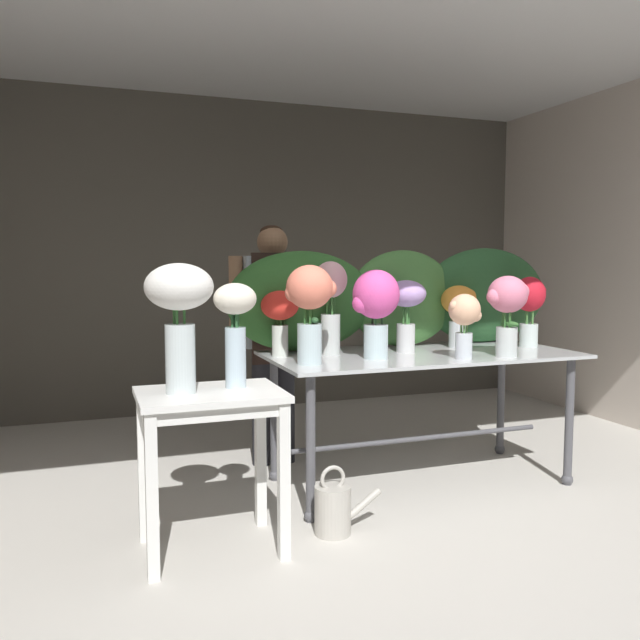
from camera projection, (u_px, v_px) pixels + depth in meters
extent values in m
plane|color=beige|center=(336.00, 465.00, 4.29)|extent=(8.37, 8.37, 0.00)
cube|color=#5B564C|center=(261.00, 257.00, 5.94)|extent=(5.30, 0.12, 2.76)
cube|color=silver|center=(337.00, 22.00, 4.03)|extent=(5.42, 3.93, 0.12)
cube|color=#BBBFC1|center=(421.00, 354.00, 3.88)|extent=(1.84, 0.88, 0.02)
cylinder|color=#4C4C51|center=(311.00, 448.00, 3.32)|extent=(0.05, 0.05, 0.78)
sphere|color=#4C4C51|center=(311.00, 516.00, 3.35)|extent=(0.07, 0.07, 0.07)
cylinder|color=#4C4C51|center=(569.00, 421.00, 3.87)|extent=(0.05, 0.05, 0.78)
sphere|color=#4C4C51|center=(567.00, 479.00, 3.91)|extent=(0.07, 0.07, 0.07)
cylinder|color=#4C4C51|center=(274.00, 418.00, 3.95)|extent=(0.05, 0.05, 0.78)
sphere|color=#4C4C51|center=(275.00, 475.00, 3.99)|extent=(0.07, 0.07, 0.07)
cylinder|color=#4C4C51|center=(501.00, 399.00, 4.51)|extent=(0.05, 0.05, 0.78)
sphere|color=#4C4C51|center=(500.00, 449.00, 4.54)|extent=(0.07, 0.07, 0.07)
cylinder|color=#4C4C51|center=(420.00, 438.00, 3.92)|extent=(1.64, 0.03, 0.03)
cube|color=white|center=(210.00, 394.00, 2.96)|extent=(0.65, 0.49, 0.03)
cube|color=white|center=(210.00, 404.00, 2.96)|extent=(0.59, 0.43, 0.06)
cube|color=white|center=(152.00, 497.00, 2.70)|extent=(0.05, 0.05, 0.72)
cube|color=white|center=(284.00, 481.00, 2.90)|extent=(0.05, 0.05, 0.72)
cube|color=white|center=(143.00, 468.00, 3.09)|extent=(0.05, 0.05, 0.72)
cube|color=white|center=(260.00, 456.00, 3.28)|extent=(0.05, 0.05, 0.72)
cylinder|color=#232328|center=(261.00, 406.00, 4.26)|extent=(0.12, 0.12, 0.79)
cylinder|color=#232328|center=(286.00, 404.00, 4.32)|extent=(0.12, 0.12, 0.79)
cube|color=#B2BCC6|center=(273.00, 301.00, 4.23)|extent=(0.40, 0.22, 0.59)
cube|color=black|center=(278.00, 309.00, 4.13)|extent=(0.34, 0.02, 0.71)
cylinder|color=#936B4C|center=(236.00, 299.00, 4.15)|extent=(0.09, 0.09, 0.55)
cylinder|color=#936B4C|center=(308.00, 298.00, 4.31)|extent=(0.09, 0.09, 0.55)
sphere|color=#936B4C|center=(272.00, 242.00, 4.20)|extent=(0.20, 0.20, 0.20)
ellipsoid|color=black|center=(271.00, 232.00, 4.21)|extent=(0.15, 0.15, 0.09)
ellipsoid|color=#2D6028|center=(302.00, 301.00, 3.93)|extent=(0.93, 0.30, 0.61)
ellipsoid|color=#477F3D|center=(403.00, 298.00, 4.16)|extent=(0.75, 0.25, 0.62)
ellipsoid|color=#28562D|center=(484.00, 295.00, 4.37)|extent=(0.93, 0.29, 0.63)
cylinder|color=silver|center=(529.00, 335.00, 4.15)|extent=(0.12, 0.12, 0.15)
cylinder|color=#9EBCB2|center=(528.00, 342.00, 4.15)|extent=(0.11, 0.11, 0.06)
cylinder|color=#477F3D|center=(532.00, 325.00, 4.15)|extent=(0.01, 0.01, 0.26)
cylinder|color=#477F3D|center=(526.00, 325.00, 4.17)|extent=(0.01, 0.01, 0.26)
cylinder|color=#477F3D|center=(527.00, 325.00, 4.13)|extent=(0.01, 0.01, 0.26)
cylinder|color=#477F3D|center=(532.00, 325.00, 4.11)|extent=(0.01, 0.01, 0.26)
ellipsoid|color=red|center=(530.00, 294.00, 4.12)|extent=(0.20, 0.20, 0.22)
sphere|color=red|center=(519.00, 294.00, 4.08)|extent=(0.07, 0.07, 0.07)
sphere|color=red|center=(541.00, 290.00, 4.15)|extent=(0.06, 0.06, 0.06)
cylinder|color=silver|center=(464.00, 346.00, 3.63)|extent=(0.09, 0.09, 0.15)
cylinder|color=#9EBCB2|center=(464.00, 353.00, 3.63)|extent=(0.09, 0.09, 0.06)
cylinder|color=#477F3D|center=(466.00, 338.00, 3.63)|extent=(0.01, 0.01, 0.21)
cylinder|color=#477F3D|center=(461.00, 338.00, 3.64)|extent=(0.01, 0.01, 0.21)
cylinder|color=#477F3D|center=(464.00, 338.00, 3.61)|extent=(0.01, 0.01, 0.21)
ellipsoid|color=#F4B78E|center=(464.00, 310.00, 3.61)|extent=(0.18, 0.18, 0.18)
sphere|color=#F4B78E|center=(455.00, 306.00, 3.58)|extent=(0.06, 0.06, 0.06)
sphere|color=#F4B78E|center=(475.00, 315.00, 3.61)|extent=(0.07, 0.07, 0.07)
cylinder|color=silver|center=(406.00, 338.00, 3.90)|extent=(0.11, 0.11, 0.17)
cylinder|color=#9EBCB2|center=(406.00, 346.00, 3.90)|extent=(0.10, 0.10, 0.07)
cylinder|color=#387033|center=(409.00, 326.00, 3.89)|extent=(0.01, 0.01, 0.29)
cylinder|color=#387033|center=(403.00, 326.00, 3.91)|extent=(0.01, 0.01, 0.29)
cylinder|color=#387033|center=(403.00, 326.00, 3.88)|extent=(0.01, 0.01, 0.29)
cylinder|color=#387033|center=(407.00, 327.00, 3.86)|extent=(0.01, 0.01, 0.29)
ellipsoid|color=#B28ED1|center=(406.00, 294.00, 3.87)|extent=(0.24, 0.24, 0.16)
cylinder|color=silver|center=(458.00, 334.00, 4.11)|extent=(0.12, 0.12, 0.17)
cylinder|color=#9EBCB2|center=(458.00, 342.00, 4.11)|extent=(0.11, 0.11, 0.07)
cylinder|color=#28562D|center=(462.00, 327.00, 4.12)|extent=(0.01, 0.01, 0.24)
cylinder|color=#28562D|center=(456.00, 327.00, 4.12)|extent=(0.01, 0.01, 0.24)
cylinder|color=#28562D|center=(456.00, 328.00, 4.10)|extent=(0.01, 0.01, 0.24)
cylinder|color=#28562D|center=(461.00, 328.00, 4.08)|extent=(0.01, 0.01, 0.24)
ellipsoid|color=orange|center=(459.00, 300.00, 4.09)|extent=(0.22, 0.22, 0.18)
sphere|color=orange|center=(451.00, 306.00, 4.06)|extent=(0.07, 0.07, 0.07)
sphere|color=orange|center=(469.00, 296.00, 4.14)|extent=(0.09, 0.09, 0.09)
cylinder|color=silver|center=(376.00, 342.00, 3.64)|extent=(0.14, 0.14, 0.19)
cylinder|color=#9EBCB2|center=(376.00, 351.00, 3.65)|extent=(0.13, 0.13, 0.08)
cylinder|color=#28562D|center=(382.00, 333.00, 3.66)|extent=(0.01, 0.01, 0.27)
cylinder|color=#28562D|center=(372.00, 332.00, 3.66)|extent=(0.01, 0.01, 0.27)
cylinder|color=#28562D|center=(375.00, 333.00, 3.62)|extent=(0.01, 0.01, 0.27)
ellipsoid|color=#E54C9E|center=(377.00, 294.00, 3.62)|extent=(0.26, 0.26, 0.27)
sphere|color=#E54C9E|center=(362.00, 304.00, 3.58)|extent=(0.11, 0.11, 0.11)
cylinder|color=silver|center=(310.00, 344.00, 3.44)|extent=(0.13, 0.13, 0.22)
cylinder|color=#9EBCB2|center=(310.00, 355.00, 3.45)|extent=(0.12, 0.12, 0.09)
cylinder|color=#2D6028|center=(313.00, 331.00, 3.44)|extent=(0.01, 0.01, 0.33)
cylinder|color=#2D6028|center=(308.00, 331.00, 3.45)|extent=(0.01, 0.01, 0.33)
cylinder|color=#2D6028|center=(305.00, 332.00, 3.43)|extent=(0.01, 0.01, 0.33)
cylinder|color=#2D6028|center=(310.00, 332.00, 3.42)|extent=(0.01, 0.01, 0.33)
ellipsoid|color=#EF7A60|center=(310.00, 287.00, 3.42)|extent=(0.25, 0.25, 0.24)
sphere|color=#EF7A60|center=(294.00, 293.00, 3.41)|extent=(0.10, 0.10, 0.10)
sphere|color=#EF7A60|center=(328.00, 289.00, 3.44)|extent=(0.10, 0.10, 0.10)
ellipsoid|color=#28562D|center=(315.00, 320.00, 3.42)|extent=(0.07, 0.11, 0.03)
cylinder|color=silver|center=(330.00, 334.00, 3.79)|extent=(0.11, 0.11, 0.24)
cylinder|color=#9EBCB2|center=(330.00, 346.00, 3.80)|extent=(0.11, 0.11, 0.10)
cylinder|color=#387033|center=(334.00, 322.00, 3.80)|extent=(0.01, 0.01, 0.36)
cylinder|color=#387033|center=(329.00, 321.00, 3.81)|extent=(0.01, 0.01, 0.36)
cylinder|color=#387033|center=(327.00, 322.00, 3.78)|extent=(0.01, 0.01, 0.36)
cylinder|color=#387033|center=(332.00, 322.00, 3.76)|extent=(0.01, 0.01, 0.36)
ellipsoid|color=#EFB2BC|center=(331.00, 280.00, 3.76)|extent=(0.20, 0.20, 0.21)
cylinder|color=silver|center=(280.00, 341.00, 3.73)|extent=(0.09, 0.09, 0.18)
cylinder|color=#9EBCB2|center=(280.00, 349.00, 3.73)|extent=(0.09, 0.09, 0.08)
cylinder|color=#2D6028|center=(284.00, 334.00, 3.74)|extent=(0.01, 0.01, 0.23)
cylinder|color=#2D6028|center=(279.00, 334.00, 3.74)|extent=(0.01, 0.01, 0.23)
cylinder|color=#2D6028|center=(277.00, 334.00, 3.72)|extent=(0.01, 0.01, 0.23)
cylinder|color=#2D6028|center=(281.00, 335.00, 3.71)|extent=(0.01, 0.01, 0.23)
ellipsoid|color=red|center=(280.00, 305.00, 3.71)|extent=(0.22, 0.22, 0.17)
cylinder|color=silver|center=(506.00, 342.00, 3.72)|extent=(0.12, 0.12, 0.17)
cylinder|color=#9EBCB2|center=(506.00, 350.00, 3.72)|extent=(0.11, 0.11, 0.07)
cylinder|color=#387033|center=(510.00, 330.00, 3.72)|extent=(0.01, 0.01, 0.28)
cylinder|color=#387033|center=(503.00, 330.00, 3.74)|extent=(0.01, 0.01, 0.28)
cylinder|color=#387033|center=(504.00, 330.00, 3.70)|extent=(0.01, 0.01, 0.28)
cylinder|color=#387033|center=(510.00, 331.00, 3.68)|extent=(0.01, 0.01, 0.28)
ellipsoid|color=pink|center=(508.00, 294.00, 3.69)|extent=(0.22, 0.22, 0.21)
sphere|color=pink|center=(494.00, 297.00, 3.65)|extent=(0.09, 0.09, 0.09)
sphere|color=pink|center=(520.00, 292.00, 3.74)|extent=(0.10, 0.10, 0.10)
ellipsoid|color=#387033|center=(512.00, 324.00, 3.68)|extent=(0.06, 0.11, 0.03)
cylinder|color=silver|center=(180.00, 359.00, 2.90)|extent=(0.13, 0.13, 0.31)
cylinder|color=#9EBCB2|center=(181.00, 378.00, 2.91)|extent=(0.12, 0.12, 0.13)
cylinder|color=#387033|center=(185.00, 346.00, 2.91)|extent=(0.01, 0.01, 0.41)
cylinder|color=#387033|center=(175.00, 346.00, 2.91)|extent=(0.01, 0.01, 0.41)
cylinder|color=#387033|center=(178.00, 347.00, 2.88)|extent=(0.01, 0.01, 0.41)
ellipsoid|color=white|center=(179.00, 287.00, 2.87)|extent=(0.30, 0.30, 0.21)
sphere|color=white|center=(197.00, 294.00, 2.92)|extent=(0.10, 0.10, 0.10)
cylinder|color=silver|center=(236.00, 357.00, 3.04)|extent=(0.10, 0.10, 0.28)
cylinder|color=#9EBCB2|center=(236.00, 374.00, 3.04)|extent=(0.09, 0.09, 0.12)
cylinder|color=#28562D|center=(238.00, 347.00, 3.04)|extent=(0.01, 0.01, 0.36)
cylinder|color=#28562D|center=(234.00, 347.00, 3.05)|extent=(0.01, 0.01, 0.36)
cylinder|color=#28562D|center=(233.00, 347.00, 3.03)|extent=(0.01, 0.01, 0.36)
cylinder|color=#28562D|center=(237.00, 347.00, 3.01)|extent=(0.01, 0.01, 0.36)
ellipsoid|color=silver|center=(235.00, 299.00, 3.01)|extent=(0.20, 0.20, 0.15)
sphere|color=silver|center=(221.00, 300.00, 3.00)|extent=(0.05, 0.05, 0.05)
sphere|color=silver|center=(245.00, 301.00, 3.05)|extent=(0.05, 0.05, 0.05)
cylinder|color=#B7B2A8|center=(333.00, 510.00, 3.19)|extent=(0.18, 0.18, 0.24)
cylinder|color=#B7B2A8|center=(364.00, 503.00, 3.25)|extent=(0.18, 0.04, 0.14)
torus|color=#B7B2A8|center=(333.00, 478.00, 3.18)|extent=(0.13, 0.02, 0.13)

